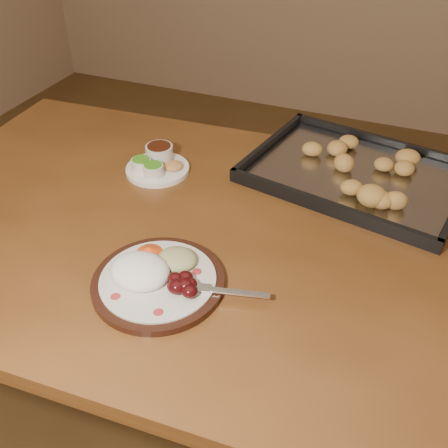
% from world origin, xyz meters
% --- Properties ---
extents(ground, '(4.00, 4.00, 0.00)m').
position_xyz_m(ground, '(0.00, 0.00, 0.00)').
color(ground, brown).
rests_on(ground, ground).
extents(dining_table, '(1.55, 0.98, 0.75)m').
position_xyz_m(dining_table, '(0.11, -0.23, 0.65)').
color(dining_table, brown).
rests_on(dining_table, ground).
extents(dinner_plate, '(0.33, 0.25, 0.06)m').
position_xyz_m(dinner_plate, '(0.07, -0.42, 0.77)').
color(dinner_plate, black).
rests_on(dinner_plate, dining_table).
extents(condiment_saucer, '(0.16, 0.16, 0.05)m').
position_xyz_m(condiment_saucer, '(-0.12, -0.07, 0.77)').
color(condiment_saucer, white).
rests_on(condiment_saucer, dining_table).
extents(baking_tray, '(0.56, 0.46, 0.05)m').
position_xyz_m(baking_tray, '(0.34, 0.09, 0.77)').
color(baking_tray, black).
rests_on(baking_tray, dining_table).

